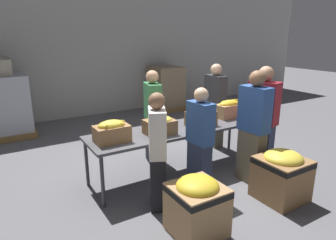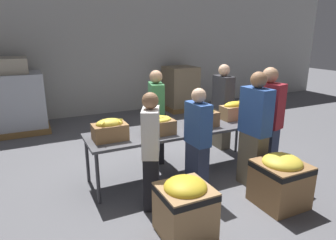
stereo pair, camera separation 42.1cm
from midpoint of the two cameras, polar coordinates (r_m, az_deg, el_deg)
name	(u,v)px [view 2 (the right image)]	position (r m, az deg, el deg)	size (l,w,h in m)	color
ground_plane	(180,173)	(5.01, 4.71, -10.01)	(30.00, 30.00, 0.00)	slate
wall_back	(106,41)	(8.51, -10.31, 14.57)	(16.00, 0.08, 4.00)	#B7B7B2
sorting_table	(180,131)	(4.74, 4.91, -2.11)	(2.94, 0.81, 0.77)	#4C4C51
banana_box_0	(110,129)	(4.19, -8.21, -1.83)	(0.47, 0.31, 0.31)	olive
banana_box_1	(159,125)	(4.41, 1.00, -0.94)	(0.43, 0.34, 0.28)	olive
banana_box_2	(203,117)	(4.81, 9.18, 0.45)	(0.47, 0.32, 0.31)	olive
banana_box_3	(234,110)	(5.34, 14.75, 1.80)	(0.47, 0.26, 0.32)	tan
volunteer_0	(156,118)	(5.16, 0.10, 0.44)	(0.32, 0.47, 1.62)	black
volunteer_1	(266,124)	(4.93, 20.46, -0.72)	(0.34, 0.51, 1.73)	#2D3856
volunteer_2	(254,131)	(4.56, 18.69, -2.06)	(0.26, 0.47, 1.71)	#6B604C
volunteer_3	(222,107)	(5.96, 12.30, 2.36)	(0.23, 0.45, 1.65)	#6B604C
volunteer_4	(151,152)	(3.80, -0.07, -6.19)	(0.37, 0.46, 1.53)	black
volunteer_5	(197,142)	(4.23, 8.49, -4.16)	(0.22, 0.41, 1.51)	#2D3856
donation_bin_0	(185,205)	(3.48, 6.87, -15.91)	(0.57, 0.57, 0.69)	tan
donation_bin_1	(280,179)	(4.34, 23.32, -10.28)	(0.60, 0.60, 0.71)	olive
pallet_stack_0	(180,89)	(8.89, 3.75, 5.94)	(0.92, 0.92, 1.28)	olive
pallet_stack_1	(21,103)	(7.56, -24.82, 2.94)	(1.10, 1.10, 1.36)	olive
pallet_stack_2	(7,96)	(7.66, -26.97, 4.10)	(1.10, 1.10, 1.69)	olive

